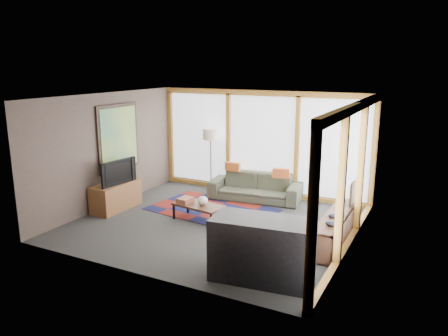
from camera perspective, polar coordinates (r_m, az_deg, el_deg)
The scene contains 17 objects.
ground at distance 9.10m, azimuth -1.16°, elevation -7.28°, with size 5.50×5.50×0.00m, color #2B2B29.
room_envelope at distance 8.95m, azimuth 3.29°, elevation 2.62°, with size 5.52×5.02×2.62m.
rug at distance 9.93m, azimuth -1.60°, elevation -5.44°, with size 2.71×1.74×0.01m, color maroon.
sofa at distance 10.58m, azimuth 4.10°, elevation -2.48°, with size 2.19×0.86×0.64m, color #323425.
pillow_left at distance 10.76m, azimuth 1.13°, elevation 0.17°, with size 0.38×0.11×0.21m, color #B25220.
pillow_right at distance 10.21m, azimuth 7.44°, elevation -0.68°, with size 0.39×0.12×0.21m, color #B25220.
floor_lamp at distance 11.34m, azimuth -1.73°, elevation 1.16°, with size 0.40×0.40×1.61m, color #2E2217, non-canonical shape.
coffee_table at distance 9.22m, azimuth -3.29°, elevation -5.83°, with size 1.08×0.54×0.36m, color #351C13, non-canonical shape.
book_stack at distance 9.28m, azimuth -5.09°, elevation -4.21°, with size 0.25×0.32×0.11m, color brown.
vase at distance 9.08m, azimuth -2.81°, elevation -4.29°, with size 0.22×0.22×0.19m, color beige.
bookshelf at distance 8.36m, azimuth 14.36°, elevation -7.67°, with size 0.39×2.15×0.54m, color #351C13, non-canonical shape.
bowl_a at distance 7.69m, azimuth 13.78°, elevation -7.00°, with size 0.18×0.18×0.09m, color black.
bowl_b at distance 8.10m, azimuth 13.97°, elevation -6.04°, with size 0.15×0.15×0.07m, color black.
shelf_picture at distance 8.84m, azimuth 16.44°, elevation -3.22°, with size 0.04×0.35×0.46m, color black.
tv_console at distance 10.19m, azimuth -13.92°, elevation -3.57°, with size 0.51×1.23×0.61m, color brown.
television at distance 9.96m, azimuth -13.94°, elevation -0.46°, with size 0.97×0.13×0.56m, color black.
bar_counter at distance 6.74m, azimuth 5.03°, elevation -10.57°, with size 1.53×0.72×0.97m, color black.
Camera 1 is at (4.05, -7.48, 3.23)m, focal length 35.00 mm.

